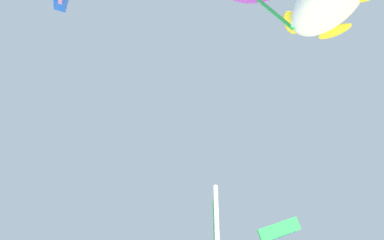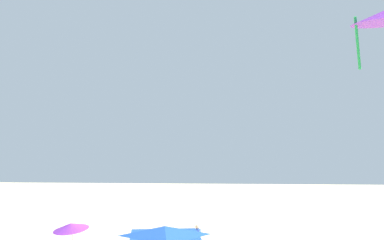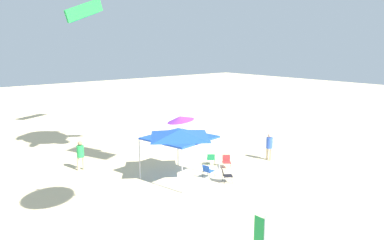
% 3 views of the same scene
% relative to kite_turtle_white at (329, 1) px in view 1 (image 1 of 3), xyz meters
% --- Properties ---
extents(kite_turtle_white, '(6.01, 5.44, 2.73)m').
position_rel_kite_turtle_white_xyz_m(kite_turtle_white, '(0.00, 0.00, 0.00)').
color(kite_turtle_white, white).
extents(kite_parafoil_green, '(0.80, 3.77, 2.27)m').
position_rel_kite_turtle_white_xyz_m(kite_parafoil_green, '(17.54, -0.78, -7.23)').
color(kite_parafoil_green, green).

